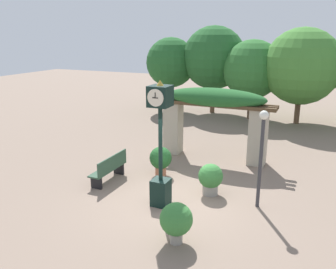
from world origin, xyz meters
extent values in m
plane|color=#7F6B5B|center=(0.00, 0.00, 0.00)|extent=(60.00, 60.00, 0.00)
cube|color=black|center=(-0.18, -0.29, 0.38)|extent=(0.47, 0.47, 0.76)
cylinder|color=black|center=(-0.18, -0.29, 1.78)|extent=(0.11, 0.11, 2.03)
cylinder|color=gold|center=(-0.18, -0.29, 2.81)|extent=(0.18, 0.18, 0.04)
cube|color=black|center=(-0.18, -0.29, 3.10)|extent=(0.55, 0.55, 0.55)
cylinder|color=beige|center=(-0.18, -0.57, 3.10)|extent=(0.45, 0.02, 0.45)
cylinder|color=beige|center=(-0.18, 0.00, 3.10)|extent=(0.45, 0.02, 0.45)
cube|color=black|center=(-0.18, -0.59, 3.10)|extent=(0.16, 0.01, 0.02)
cube|color=black|center=(-0.18, -0.59, 3.17)|extent=(0.02, 0.01, 0.14)
cone|color=gold|center=(-0.18, -0.29, 3.45)|extent=(0.19, 0.19, 0.14)
cube|color=#A89E89|center=(-1.67, 4.09, 1.04)|extent=(0.62, 0.62, 2.07)
cube|color=#A89E89|center=(1.67, 4.09, 1.04)|extent=(0.62, 0.62, 2.07)
cube|color=#4C3823|center=(0.00, 3.78, 2.14)|extent=(4.57, 0.13, 0.13)
cube|color=#4C3823|center=(0.00, 4.09, 2.14)|extent=(4.57, 0.13, 0.13)
cube|color=#4C3823|center=(0.00, 4.40, 2.14)|extent=(4.57, 0.13, 0.13)
ellipsoid|color=#235B28|center=(0.00, 4.09, 2.38)|extent=(3.85, 1.22, 0.70)
cylinder|color=gray|center=(0.89, 0.94, 0.15)|extent=(0.46, 0.46, 0.30)
sphere|color=#387A38|center=(0.89, 0.94, 0.58)|extent=(0.74, 0.74, 0.74)
cylinder|color=gray|center=(0.95, -1.86, 0.16)|extent=(0.30, 0.30, 0.31)
sphere|color=#387A38|center=(0.95, -1.86, 0.60)|extent=(0.77, 0.77, 0.77)
cylinder|color=#B26B4C|center=(-1.12, 1.71, 0.17)|extent=(0.37, 0.37, 0.33)
sphere|color=#235B28|center=(-1.12, 1.71, 0.62)|extent=(0.76, 0.76, 0.76)
cube|color=#2D4C38|center=(-2.47, 0.54, 0.41)|extent=(0.42, 1.65, 0.05)
cube|color=#2D4C38|center=(-2.28, 0.54, 0.67)|extent=(0.04, 1.65, 0.45)
cube|color=black|center=(-2.47, 1.20, 0.20)|extent=(0.38, 0.08, 0.39)
cube|color=black|center=(-2.47, -0.12, 0.20)|extent=(0.38, 0.08, 0.39)
cylinder|color=#333338|center=(2.34, 0.71, 1.25)|extent=(0.10, 0.10, 2.50)
sphere|color=white|center=(2.34, 0.71, 2.62)|extent=(0.24, 0.24, 0.24)
cylinder|color=brown|center=(-5.05, 11.63, 0.95)|extent=(0.28, 0.28, 1.91)
sphere|color=#235B28|center=(-5.05, 11.63, 2.96)|extent=(3.02, 3.02, 3.02)
cylinder|color=brown|center=(-2.48, 12.05, 1.00)|extent=(0.28, 0.28, 1.99)
sphere|color=#235B28|center=(-2.48, 12.05, 3.29)|extent=(3.70, 3.70, 3.70)
cylinder|color=brown|center=(-0.06, 11.36, 0.82)|extent=(0.28, 0.28, 1.64)
sphere|color=#2D6B2D|center=(-0.06, 11.36, 2.77)|extent=(3.23, 3.23, 3.23)
cylinder|color=brown|center=(2.48, 11.24, 0.82)|extent=(0.28, 0.28, 1.64)
sphere|color=#427F33|center=(2.48, 11.24, 3.03)|extent=(3.96, 3.96, 3.96)
camera|label=1|loc=(3.71, -8.55, 4.67)|focal=38.00mm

